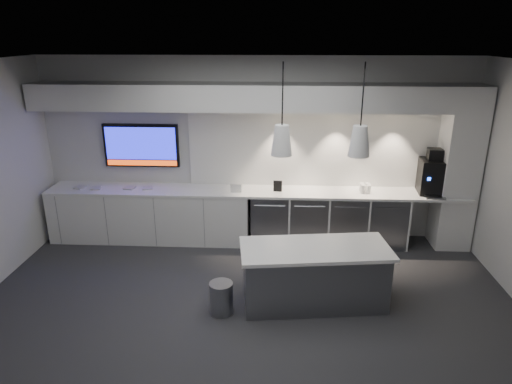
# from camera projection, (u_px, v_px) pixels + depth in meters

# --- Properties ---
(floor) EXTENTS (7.00, 7.00, 0.00)m
(floor) POSITION_uv_depth(u_px,v_px,m) (245.00, 315.00, 5.67)
(floor) COLOR #2F2F31
(floor) RESTS_ON ground
(ceiling) EXTENTS (7.00, 7.00, 0.00)m
(ceiling) POSITION_uv_depth(u_px,v_px,m) (243.00, 66.00, 4.68)
(ceiling) COLOR black
(ceiling) RESTS_ON wall_back
(wall_back) EXTENTS (7.00, 0.00, 7.00)m
(wall_back) POSITION_uv_depth(u_px,v_px,m) (256.00, 150.00, 7.53)
(wall_back) COLOR silver
(wall_back) RESTS_ON floor
(wall_front) EXTENTS (7.00, 0.00, 7.00)m
(wall_front) POSITION_uv_depth(u_px,v_px,m) (214.00, 344.00, 2.82)
(wall_front) COLOR silver
(wall_front) RESTS_ON floor
(back_counter) EXTENTS (6.80, 0.65, 0.04)m
(back_counter) POSITION_uv_depth(u_px,v_px,m) (255.00, 191.00, 7.43)
(back_counter) COLOR white
(back_counter) RESTS_ON left_base_cabinets
(left_base_cabinets) EXTENTS (3.30, 0.63, 0.86)m
(left_base_cabinets) POSITION_uv_depth(u_px,v_px,m) (151.00, 215.00, 7.66)
(left_base_cabinets) COLOR white
(left_base_cabinets) RESTS_ON floor
(fridge_unit_a) EXTENTS (0.60, 0.61, 0.85)m
(fridge_unit_a) POSITION_uv_depth(u_px,v_px,m) (270.00, 218.00, 7.57)
(fridge_unit_a) COLOR gray
(fridge_unit_a) RESTS_ON floor
(fridge_unit_b) EXTENTS (0.60, 0.61, 0.85)m
(fridge_unit_b) POSITION_uv_depth(u_px,v_px,m) (308.00, 218.00, 7.54)
(fridge_unit_b) COLOR gray
(fridge_unit_b) RESTS_ON floor
(fridge_unit_c) EXTENTS (0.60, 0.61, 0.85)m
(fridge_unit_c) POSITION_uv_depth(u_px,v_px,m) (346.00, 219.00, 7.51)
(fridge_unit_c) COLOR gray
(fridge_unit_c) RESTS_ON floor
(fridge_unit_d) EXTENTS (0.60, 0.61, 0.85)m
(fridge_unit_d) POSITION_uv_depth(u_px,v_px,m) (385.00, 220.00, 7.47)
(fridge_unit_d) COLOR gray
(fridge_unit_d) RESTS_ON floor
(backsplash) EXTENTS (4.60, 0.03, 1.30)m
(backsplash) POSITION_uv_depth(u_px,v_px,m) (329.00, 148.00, 7.44)
(backsplash) COLOR white
(backsplash) RESTS_ON wall_back
(soffit) EXTENTS (6.90, 0.60, 0.40)m
(soffit) POSITION_uv_depth(u_px,v_px,m) (255.00, 97.00, 6.95)
(soffit) COLOR white
(soffit) RESTS_ON wall_back
(column) EXTENTS (0.55, 0.55, 2.60)m
(column) POSITION_uv_depth(u_px,v_px,m) (458.00, 169.00, 7.16)
(column) COLOR white
(column) RESTS_ON floor
(wall_tv) EXTENTS (1.25, 0.07, 0.72)m
(wall_tv) POSITION_uv_depth(u_px,v_px,m) (141.00, 145.00, 7.55)
(wall_tv) COLOR black
(wall_tv) RESTS_ON wall_back
(island) EXTENTS (1.95, 1.03, 0.79)m
(island) POSITION_uv_depth(u_px,v_px,m) (314.00, 275.00, 5.81)
(island) COLOR gray
(island) RESTS_ON floor
(bin) EXTENTS (0.33, 0.33, 0.41)m
(bin) POSITION_uv_depth(u_px,v_px,m) (221.00, 298.00, 5.66)
(bin) COLOR gray
(bin) RESTS_ON floor
(coffee_machine) EXTENTS (0.44, 0.60, 0.72)m
(coffee_machine) POSITION_uv_depth(u_px,v_px,m) (432.00, 175.00, 7.21)
(coffee_machine) COLOR black
(coffee_machine) RESTS_ON back_counter
(sign_black) EXTENTS (0.14, 0.03, 0.18)m
(sign_black) POSITION_uv_depth(u_px,v_px,m) (278.00, 186.00, 7.35)
(sign_black) COLOR black
(sign_black) RESTS_ON back_counter
(sign_white) EXTENTS (0.18, 0.03, 0.14)m
(sign_white) POSITION_uv_depth(u_px,v_px,m) (236.00, 188.00, 7.31)
(sign_white) COLOR white
(sign_white) RESTS_ON back_counter
(cup_cluster) EXTENTS (0.17, 0.17, 0.14)m
(cup_cluster) POSITION_uv_depth(u_px,v_px,m) (365.00, 188.00, 7.30)
(cup_cluster) COLOR white
(cup_cluster) RESTS_ON back_counter
(tray_a) EXTENTS (0.20, 0.20, 0.02)m
(tray_a) POSITION_uv_depth(u_px,v_px,m) (80.00, 187.00, 7.52)
(tray_a) COLOR #AFAFAF
(tray_a) RESTS_ON back_counter
(tray_b) EXTENTS (0.18, 0.18, 0.02)m
(tray_b) POSITION_uv_depth(u_px,v_px,m) (96.00, 188.00, 7.49)
(tray_b) COLOR #AFAFAF
(tray_b) RESTS_ON back_counter
(tray_c) EXTENTS (0.19, 0.19, 0.02)m
(tray_c) POSITION_uv_depth(u_px,v_px,m) (129.00, 188.00, 7.50)
(tray_c) COLOR #AFAFAF
(tray_c) RESTS_ON back_counter
(tray_d) EXTENTS (0.19, 0.19, 0.02)m
(tray_d) POSITION_uv_depth(u_px,v_px,m) (148.00, 188.00, 7.50)
(tray_d) COLOR #AFAFAF
(tray_d) RESTS_ON back_counter
(pendant_left) EXTENTS (0.25, 0.25, 1.06)m
(pendant_left) POSITION_uv_depth(u_px,v_px,m) (282.00, 140.00, 5.26)
(pendant_left) COLOR white
(pendant_left) RESTS_ON ceiling
(pendant_right) EXTENTS (0.25, 0.25, 1.06)m
(pendant_right) POSITION_uv_depth(u_px,v_px,m) (359.00, 141.00, 5.22)
(pendant_right) COLOR white
(pendant_right) RESTS_ON ceiling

